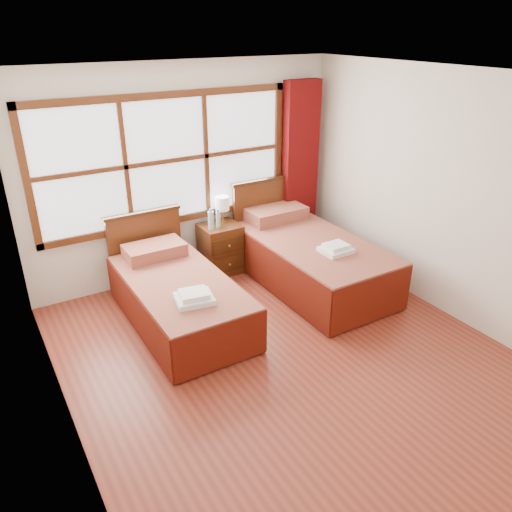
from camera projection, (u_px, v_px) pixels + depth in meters
floor at (288, 357)px, 4.88m from camera, size 4.50×4.50×0.00m
ceiling at (297, 77)px, 3.77m from camera, size 4.50×4.50×0.00m
wall_back at (186, 174)px, 6.07m from camera, size 4.00×0.00×4.00m
wall_left at (51, 294)px, 3.39m from camera, size 0.00×4.50×4.50m
wall_right at (448, 197)px, 5.26m from camera, size 0.00×4.50×4.50m
window at (167, 161)px, 5.83m from camera, size 3.16×0.06×1.56m
curtain at (300, 168)px, 6.76m from camera, size 0.50×0.16×2.30m
bed_left at (178, 296)px, 5.39m from camera, size 1.00×2.02×0.96m
bed_right at (307, 257)px, 6.17m from camera, size 1.13×2.19×1.10m
nightstand at (221, 249)px, 6.43m from camera, size 0.49×0.48×0.65m
towels_left at (194, 297)px, 4.83m from camera, size 0.41×0.37×0.11m
towels_right at (336, 249)px, 5.68m from camera, size 0.34×0.30×0.10m
lamp at (222, 204)px, 6.28m from camera, size 0.18×0.18×0.34m
bottle_near at (211, 220)px, 6.11m from camera, size 0.07×0.07×0.27m
bottle_far at (218, 219)px, 6.20m from camera, size 0.06×0.06×0.22m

